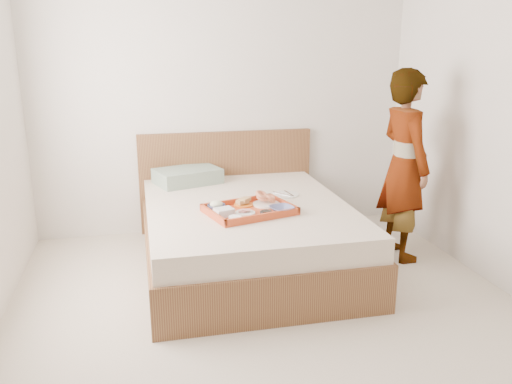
{
  "coord_description": "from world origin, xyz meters",
  "views": [
    {
      "loc": [
        -0.8,
        -2.89,
        1.74
      ],
      "look_at": [
        0.06,
        0.9,
        0.65
      ],
      "focal_mm": 36.99,
      "sensor_mm": 36.0,
      "label": 1
    }
  ],
  "objects_px": {
    "bed": "(247,235)",
    "dinner_plate": "(286,195)",
    "tray": "(250,209)",
    "person": "(404,166)"
  },
  "relations": [
    {
      "from": "bed",
      "to": "dinner_plate",
      "type": "bearing_deg",
      "value": 24.26
    },
    {
      "from": "tray",
      "to": "dinner_plate",
      "type": "height_order",
      "value": "tray"
    },
    {
      "from": "person",
      "to": "tray",
      "type": "bearing_deg",
      "value": 94.06
    },
    {
      "from": "tray",
      "to": "person",
      "type": "height_order",
      "value": "person"
    },
    {
      "from": "bed",
      "to": "person",
      "type": "xyz_separation_m",
      "value": [
        1.3,
        -0.06,
        0.52
      ]
    },
    {
      "from": "tray",
      "to": "person",
      "type": "bearing_deg",
      "value": -8.27
    },
    {
      "from": "bed",
      "to": "person",
      "type": "bearing_deg",
      "value": -2.57
    },
    {
      "from": "tray",
      "to": "person",
      "type": "distance_m",
      "value": 1.36
    },
    {
      "from": "dinner_plate",
      "to": "person",
      "type": "xyz_separation_m",
      "value": [
        0.94,
        -0.22,
        0.25
      ]
    },
    {
      "from": "dinner_plate",
      "to": "tray",
      "type": "bearing_deg",
      "value": -134.6
    }
  ]
}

